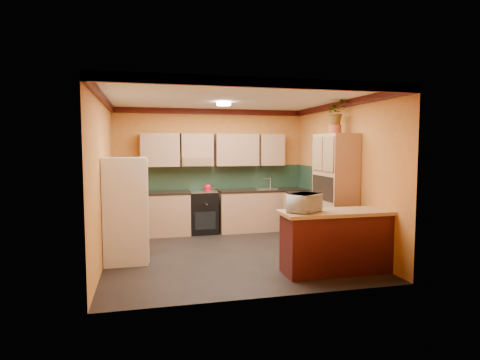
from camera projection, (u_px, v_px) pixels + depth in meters
name	position (u px, v px, depth m)	size (l,w,h in m)	color
room_shell	(228.00, 135.00, 7.13)	(4.24, 4.24, 2.72)	black
base_cabinets_back	(231.00, 212.00, 8.83)	(3.65, 0.60, 0.88)	tan
countertop_back	(231.00, 191.00, 8.79)	(3.65, 0.62, 0.04)	black
stove	(203.00, 212.00, 8.68)	(0.58, 0.58, 0.91)	black
kettle	(208.00, 187.00, 8.61)	(0.17, 0.17, 0.18)	#B10B1B
sink	(265.00, 189.00, 8.96)	(0.48, 0.40, 0.03)	silver
base_cabinets_right	(306.00, 216.00, 8.29)	(0.60, 0.80, 0.88)	tan
countertop_right	(307.00, 194.00, 8.25)	(0.62, 0.80, 0.04)	black
fridge	(126.00, 210.00, 6.48)	(0.68, 0.66, 1.70)	white
pantry	(335.00, 193.00, 7.14)	(0.48, 0.90, 2.10)	tan
fern_pot	(335.00, 129.00, 7.09)	(0.22, 0.22, 0.16)	#AE4B2A
fern	(335.00, 113.00, 7.06)	(0.38, 0.33, 0.43)	tan
breakfast_bar	(342.00, 243.00, 5.99)	(1.80, 0.55, 0.88)	#471010
bar_top	(343.00, 212.00, 5.95)	(1.90, 0.65, 0.05)	tan
microwave	(305.00, 203.00, 5.79)	(0.49, 0.33, 0.27)	white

